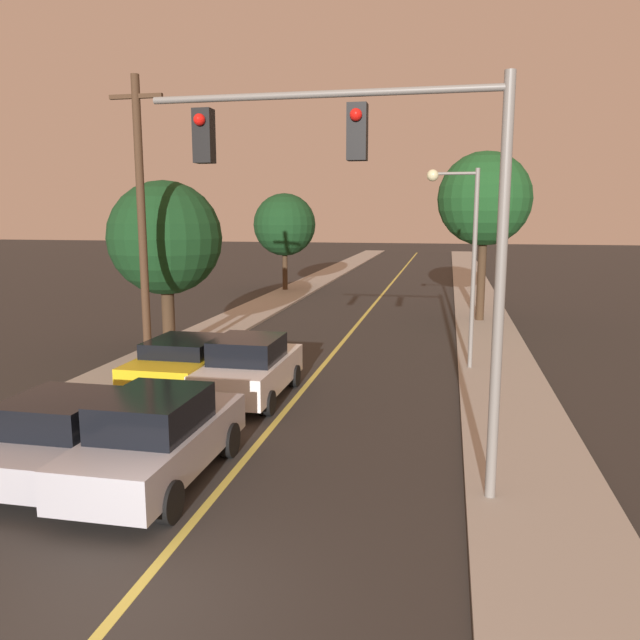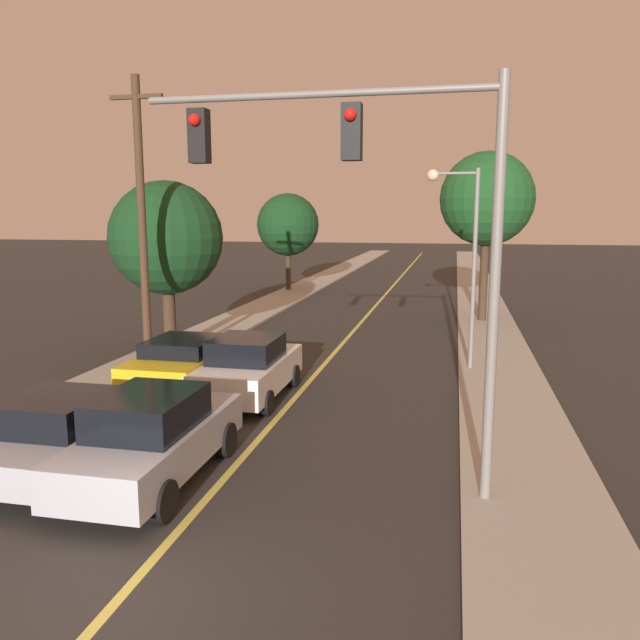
{
  "view_description": "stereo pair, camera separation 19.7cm",
  "coord_description": "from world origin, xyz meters",
  "px_view_note": "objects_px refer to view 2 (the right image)",
  "views": [
    {
      "loc": [
        3.86,
        -6.44,
        4.88
      ],
      "look_at": [
        0.0,
        12.42,
        1.6
      ],
      "focal_mm": 35.0,
      "sensor_mm": 36.0,
      "label": 1
    },
    {
      "loc": [
        4.06,
        -6.4,
        4.88
      ],
      "look_at": [
        0.0,
        12.42,
        1.6
      ],
      "focal_mm": 35.0,
      "sensor_mm": 36.0,
      "label": 2
    }
  ],
  "objects_px": {
    "car_outer_lane_second": "(186,363)",
    "car_near_lane_front": "(153,437)",
    "streetlamp_right": "(462,240)",
    "tree_left_near": "(166,238)",
    "tree_left_far": "(288,225)",
    "utility_pole_left": "(142,224)",
    "traffic_signal_mast": "(381,200)",
    "car_near_lane_second": "(249,368)",
    "tree_right_near": "(487,199)",
    "car_outer_lane_front": "(62,432)"
  },
  "relations": [
    {
      "from": "car_outer_lane_second",
      "to": "streetlamp_right",
      "type": "height_order",
      "value": "streetlamp_right"
    },
    {
      "from": "car_outer_lane_second",
      "to": "car_near_lane_front",
      "type": "bearing_deg",
      "value": -71.59
    },
    {
      "from": "car_near_lane_second",
      "to": "car_near_lane_front",
      "type": "bearing_deg",
      "value": -90.0
    },
    {
      "from": "car_outer_lane_second",
      "to": "traffic_signal_mast",
      "type": "bearing_deg",
      "value": -41.68
    },
    {
      "from": "traffic_signal_mast",
      "to": "car_outer_lane_front",
      "type": "bearing_deg",
      "value": -176.64
    },
    {
      "from": "traffic_signal_mast",
      "to": "utility_pole_left",
      "type": "relative_size",
      "value": 0.8
    },
    {
      "from": "car_near_lane_second",
      "to": "car_outer_lane_second",
      "type": "height_order",
      "value": "car_near_lane_second"
    },
    {
      "from": "car_near_lane_second",
      "to": "tree_right_near",
      "type": "xyz_separation_m",
      "value": [
        6.58,
        13.46,
        4.68
      ]
    },
    {
      "from": "car_near_lane_second",
      "to": "streetlamp_right",
      "type": "distance_m",
      "value": 7.66
    },
    {
      "from": "car_near_lane_second",
      "to": "tree_right_near",
      "type": "distance_m",
      "value": 15.7
    },
    {
      "from": "car_outer_lane_front",
      "to": "utility_pole_left",
      "type": "relative_size",
      "value": 0.48
    },
    {
      "from": "car_outer_lane_front",
      "to": "tree_right_near",
      "type": "xyz_separation_m",
      "value": [
        8.47,
        18.85,
        4.71
      ]
    },
    {
      "from": "car_near_lane_front",
      "to": "tree_left_far",
      "type": "height_order",
      "value": "tree_left_far"
    },
    {
      "from": "tree_left_far",
      "to": "car_outer_lane_front",
      "type": "bearing_deg",
      "value": -83.62
    },
    {
      "from": "car_near_lane_second",
      "to": "utility_pole_left",
      "type": "distance_m",
      "value": 5.49
    },
    {
      "from": "streetlamp_right",
      "to": "tree_right_near",
      "type": "height_order",
      "value": "tree_right_near"
    },
    {
      "from": "traffic_signal_mast",
      "to": "tree_left_near",
      "type": "xyz_separation_m",
      "value": [
        -8.51,
        9.63,
        -1.05
      ]
    },
    {
      "from": "car_near_lane_front",
      "to": "car_outer_lane_second",
      "type": "height_order",
      "value": "car_near_lane_front"
    },
    {
      "from": "car_outer_lane_second",
      "to": "tree_right_near",
      "type": "xyz_separation_m",
      "value": [
        8.47,
        13.19,
        4.7
      ]
    },
    {
      "from": "car_near_lane_front",
      "to": "streetlamp_right",
      "type": "bearing_deg",
      "value": 60.52
    },
    {
      "from": "car_near_lane_front",
      "to": "utility_pole_left",
      "type": "distance_m",
      "value": 8.71
    },
    {
      "from": "car_outer_lane_front",
      "to": "traffic_signal_mast",
      "type": "relative_size",
      "value": 0.6
    },
    {
      "from": "utility_pole_left",
      "to": "tree_right_near",
      "type": "xyz_separation_m",
      "value": [
        10.28,
        11.94,
        0.92
      ]
    },
    {
      "from": "streetlamp_right",
      "to": "tree_left_far",
      "type": "height_order",
      "value": "streetlamp_right"
    },
    {
      "from": "traffic_signal_mast",
      "to": "utility_pole_left",
      "type": "xyz_separation_m",
      "value": [
        -7.76,
        6.56,
        -0.5
      ]
    },
    {
      "from": "utility_pole_left",
      "to": "tree_left_near",
      "type": "bearing_deg",
      "value": 103.74
    },
    {
      "from": "tree_left_near",
      "to": "utility_pole_left",
      "type": "bearing_deg",
      "value": -76.26
    },
    {
      "from": "streetlamp_right",
      "to": "tree_right_near",
      "type": "relative_size",
      "value": 0.82
    },
    {
      "from": "car_near_lane_front",
      "to": "streetlamp_right",
      "type": "relative_size",
      "value": 0.74
    },
    {
      "from": "utility_pole_left",
      "to": "tree_right_near",
      "type": "distance_m",
      "value": 15.78
    },
    {
      "from": "car_outer_lane_front",
      "to": "car_outer_lane_second",
      "type": "distance_m",
      "value": 5.65
    },
    {
      "from": "car_near_lane_second",
      "to": "tree_left_far",
      "type": "height_order",
      "value": "tree_left_far"
    },
    {
      "from": "traffic_signal_mast",
      "to": "tree_left_far",
      "type": "bearing_deg",
      "value": 108.08
    },
    {
      "from": "tree_left_far",
      "to": "utility_pole_left",
      "type": "bearing_deg",
      "value": -86.37
    },
    {
      "from": "traffic_signal_mast",
      "to": "tree_right_near",
      "type": "height_order",
      "value": "tree_right_near"
    },
    {
      "from": "car_near_lane_front",
      "to": "tree_left_near",
      "type": "bearing_deg",
      "value": 113.96
    },
    {
      "from": "tree_right_near",
      "to": "tree_left_near",
      "type": "bearing_deg",
      "value": -141.2
    },
    {
      "from": "utility_pole_left",
      "to": "tree_left_far",
      "type": "height_order",
      "value": "utility_pole_left"
    },
    {
      "from": "car_near_lane_front",
      "to": "car_outer_lane_front",
      "type": "relative_size",
      "value": 1.1
    },
    {
      "from": "car_outer_lane_front",
      "to": "utility_pole_left",
      "type": "xyz_separation_m",
      "value": [
        -1.81,
        6.91,
        3.8
      ]
    },
    {
      "from": "streetlamp_right",
      "to": "utility_pole_left",
      "type": "bearing_deg",
      "value": -163.39
    },
    {
      "from": "traffic_signal_mast",
      "to": "tree_left_near",
      "type": "relative_size",
      "value": 1.18
    },
    {
      "from": "car_near_lane_second",
      "to": "tree_left_far",
      "type": "distance_m",
      "value": 23.69
    },
    {
      "from": "car_outer_lane_front",
      "to": "car_near_lane_front",
      "type": "bearing_deg",
      "value": -1.1
    },
    {
      "from": "streetlamp_right",
      "to": "tree_left_near",
      "type": "xyz_separation_m",
      "value": [
        -9.92,
        0.34,
        -0.06
      ]
    },
    {
      "from": "car_outer_lane_front",
      "to": "utility_pole_left",
      "type": "height_order",
      "value": "utility_pole_left"
    },
    {
      "from": "tree_left_far",
      "to": "car_near_lane_second",
      "type": "bearing_deg",
      "value": -77.55
    },
    {
      "from": "traffic_signal_mast",
      "to": "tree_left_near",
      "type": "height_order",
      "value": "traffic_signal_mast"
    },
    {
      "from": "car_near_lane_front",
      "to": "tree_left_near",
      "type": "xyz_separation_m",
      "value": [
        -4.45,
        10.02,
        3.18
      ]
    },
    {
      "from": "car_near_lane_second",
      "to": "streetlamp_right",
      "type": "xyz_separation_m",
      "value": [
        5.47,
        4.26,
        3.27
      ]
    }
  ]
}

